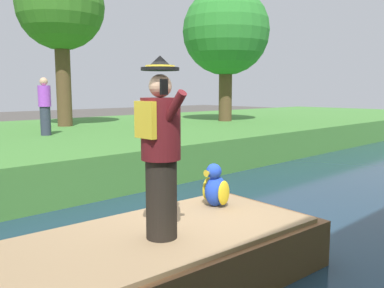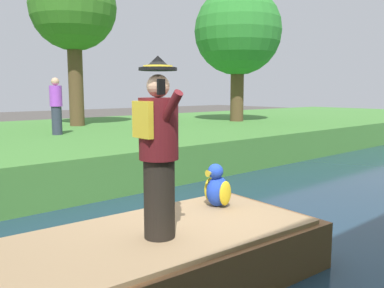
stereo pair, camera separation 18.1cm
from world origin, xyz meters
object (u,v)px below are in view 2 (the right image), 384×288
(boat, at_px, (141,264))
(tree_broad, at_px, (73,9))
(parrot_plush, at_px, (217,188))
(tree_tall, at_px, (238,32))
(person_bystander, at_px, (56,106))
(person_pirate, at_px, (159,149))

(boat, height_order, tree_broad, tree_broad)
(boat, distance_m, parrot_plush, 1.50)
(tree_broad, relative_size, tree_tall, 1.05)
(parrot_plush, relative_size, tree_tall, 0.11)
(tree_broad, height_order, tree_tall, tree_broad)
(person_bystander, bearing_deg, tree_tall, 90.89)
(person_pirate, bearing_deg, tree_tall, 114.03)
(boat, xyz_separation_m, parrot_plush, (-0.25, 1.37, 0.55))
(tree_broad, distance_m, tree_tall, 6.29)
(person_pirate, relative_size, tree_broad, 0.33)
(boat, xyz_separation_m, person_bystander, (-7.66, 2.32, 1.38))
(person_pirate, bearing_deg, boat, -157.77)
(parrot_plush, bearing_deg, boat, -79.70)
(boat, bearing_deg, person_pirate, 37.31)
(person_pirate, height_order, tree_tall, tree_tall)
(person_pirate, bearing_deg, tree_broad, 143.89)
(tree_broad, bearing_deg, boat, -21.97)
(person_pirate, bearing_deg, parrot_plush, 93.29)
(person_bystander, bearing_deg, boat, -16.86)
(person_bystander, bearing_deg, tree_broad, 143.97)
(tree_tall, bearing_deg, person_pirate, -50.90)
(boat, distance_m, tree_broad, 11.75)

